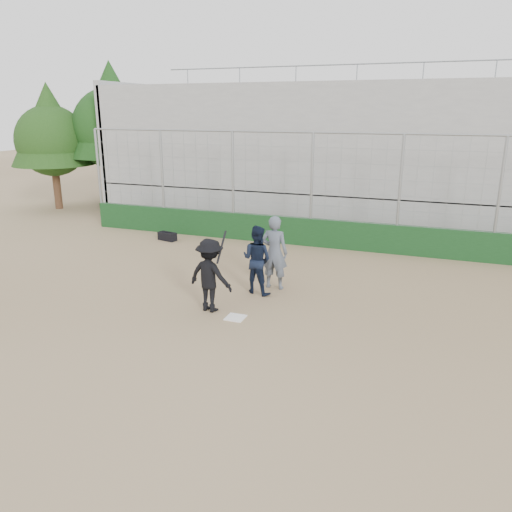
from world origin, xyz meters
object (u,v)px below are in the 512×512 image
(batter_at_plate, at_px, (210,275))
(umpire, at_px, (274,256))
(equipment_bag, at_px, (167,236))
(catcher_crouched, at_px, (257,271))

(batter_at_plate, relative_size, umpire, 1.07)
(batter_at_plate, bearing_deg, equipment_bag, 128.59)
(batter_at_plate, xyz_separation_m, equipment_bag, (-4.48, 5.61, -0.75))
(equipment_bag, bearing_deg, catcher_crouched, -38.65)
(batter_at_plate, distance_m, catcher_crouched, 1.67)
(batter_at_plate, relative_size, equipment_bag, 2.51)
(umpire, bearing_deg, equipment_bag, -32.46)
(catcher_crouched, distance_m, equipment_bag, 6.57)
(equipment_bag, bearing_deg, batter_at_plate, -51.41)
(batter_at_plate, height_order, equipment_bag, batter_at_plate)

